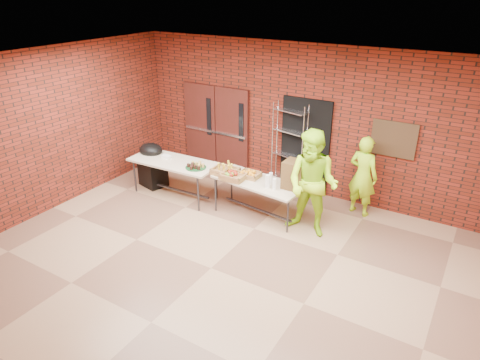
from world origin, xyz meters
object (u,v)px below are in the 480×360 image
at_px(table_right, 258,184).
at_px(volunteer_woman, 363,176).
at_px(wire_rack, 289,148).
at_px(volunteer_man, 312,184).
at_px(table_left, 174,164).
at_px(covered_grill, 152,165).
at_px(coffee_dispenser, 295,175).

xyz_separation_m(table_right, volunteer_woman, (1.72, 1.14, 0.14)).
distance_m(wire_rack, volunteer_man, 1.83).
bearing_deg(volunteer_woman, table_left, 32.15).
bearing_deg(volunteer_woman, covered_grill, 27.52).
relative_size(table_left, volunteer_woman, 1.21).
height_order(volunteer_woman, volunteer_man, volunteer_man).
bearing_deg(volunteer_man, coffee_dispenser, 160.32).
distance_m(coffee_dispenser, volunteer_woman, 1.45).
height_order(wire_rack, covered_grill, wire_rack).
bearing_deg(coffee_dispenser, covered_grill, -177.93).
relative_size(table_left, volunteer_man, 0.99).
relative_size(wire_rack, volunteer_man, 1.00).
height_order(table_right, volunteer_man, volunteer_man).
distance_m(wire_rack, volunteer_woman, 1.73).
distance_m(wire_rack, table_right, 1.39).
relative_size(wire_rack, coffee_dispenser, 3.73).
bearing_deg(table_left, wire_rack, 35.20).
bearing_deg(wire_rack, table_right, -77.53).
xyz_separation_m(wire_rack, covered_grill, (-2.74, -1.39, -0.49)).
distance_m(volunteer_woman, volunteer_man, 1.36).
height_order(covered_grill, volunteer_woman, volunteer_woman).
height_order(table_left, volunteer_woman, volunteer_woman).
distance_m(table_left, volunteer_woman, 3.92).
height_order(table_left, volunteer_man, volunteer_man).
height_order(table_left, covered_grill, covered_grill).
distance_m(coffee_dispenser, volunteer_man, 0.46).
bearing_deg(covered_grill, table_right, 14.74).
xyz_separation_m(wire_rack, table_left, (-1.99, -1.52, -0.26)).
xyz_separation_m(table_left, volunteer_woman, (3.69, 1.30, 0.08)).
bearing_deg(wire_rack, volunteer_woman, 5.62).
bearing_deg(volunteer_woman, wire_rack, 5.46).
bearing_deg(coffee_dispenser, table_right, -172.75).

